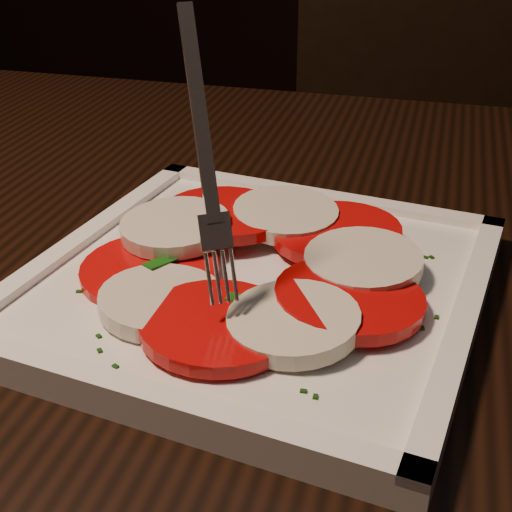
{
  "coord_description": "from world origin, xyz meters",
  "views": [
    {
      "loc": [
        0.1,
        -0.38,
        1.0
      ],
      "look_at": [
        -0.01,
        0.0,
        0.78
      ],
      "focal_mm": 50.0,
      "sensor_mm": 36.0,
      "label": 1
    }
  ],
  "objects_px": {
    "fork": "(201,150)",
    "table": "(220,340)",
    "plate": "(256,286)",
    "chair": "(409,158)"
  },
  "relations": [
    {
      "from": "plate",
      "to": "fork",
      "type": "distance_m",
      "value": 0.11
    },
    {
      "from": "table",
      "to": "plate",
      "type": "xyz_separation_m",
      "value": [
        0.05,
        -0.08,
        0.11
      ]
    },
    {
      "from": "plate",
      "to": "chair",
      "type": "bearing_deg",
      "value": 87.81
    },
    {
      "from": "table",
      "to": "fork",
      "type": "bearing_deg",
      "value": -73.53
    },
    {
      "from": "chair",
      "to": "plate",
      "type": "relative_size",
      "value": 3.34
    },
    {
      "from": "chair",
      "to": "table",
      "type": "bearing_deg",
      "value": -107.98
    },
    {
      "from": "plate",
      "to": "fork",
      "type": "bearing_deg",
      "value": -124.57
    },
    {
      "from": "chair",
      "to": "plate",
      "type": "bearing_deg",
      "value": -103.85
    },
    {
      "from": "fork",
      "to": "table",
      "type": "bearing_deg",
      "value": 71.82
    },
    {
      "from": "chair",
      "to": "plate",
      "type": "xyz_separation_m",
      "value": [
        -0.03,
        -0.87,
        0.22
      ]
    }
  ]
}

